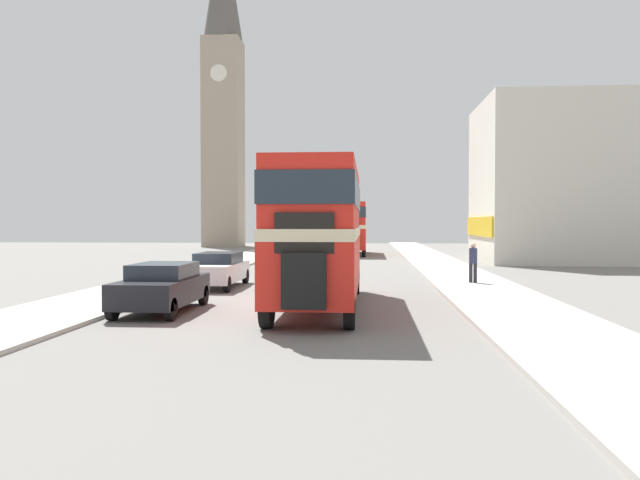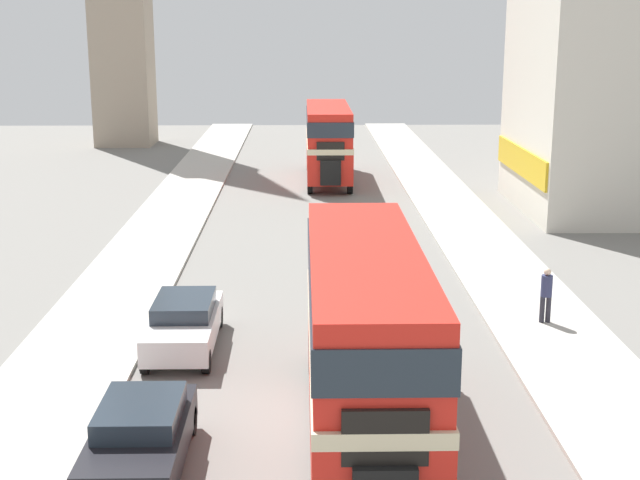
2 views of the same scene
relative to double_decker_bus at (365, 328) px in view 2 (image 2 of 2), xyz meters
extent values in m
plane|color=slate|center=(-0.79, 1.13, -2.59)|extent=(120.00, 120.00, 0.00)
cube|color=#B7B2A8|center=(5.96, 1.13, -2.53)|extent=(3.50, 120.00, 0.12)
cube|color=#B7B2A8|center=(-7.54, 1.13, -2.53)|extent=(3.50, 120.00, 0.12)
cube|color=red|center=(0.00, 0.02, -1.21)|extent=(2.36, 9.76, 1.67)
cube|color=beige|center=(0.00, 0.02, -0.22)|extent=(2.39, 9.81, 0.30)
cube|color=red|center=(0.00, 0.02, 0.84)|extent=(2.32, 9.57, 1.82)
cube|color=#232D38|center=(0.00, 0.02, 0.93)|extent=(2.39, 9.67, 0.82)
cube|color=black|center=(0.00, -4.82, -0.16)|extent=(1.42, 0.12, 0.97)
cylinder|color=black|center=(-1.04, 3.87, -2.01)|extent=(0.28, 1.15, 1.15)
cylinder|color=black|center=(1.04, 3.87, -2.01)|extent=(0.28, 1.15, 1.15)
cube|color=red|center=(0.12, 32.72, -1.22)|extent=(2.41, 9.67, 1.65)
cube|color=beige|center=(0.12, 32.72, -0.25)|extent=(2.43, 9.72, 0.30)
cube|color=red|center=(0.12, 32.72, 0.80)|extent=(2.36, 9.48, 1.79)
cube|color=#232D38|center=(0.12, 32.72, 0.89)|extent=(2.43, 9.58, 0.81)
cube|color=black|center=(0.12, 27.78, -1.30)|extent=(1.08, 0.20, 1.32)
cube|color=black|center=(0.12, 27.92, -0.19)|extent=(1.45, 0.12, 0.96)
cylinder|color=black|center=(-0.94, 28.80, -2.01)|extent=(0.28, 1.15, 1.15)
cylinder|color=black|center=(1.19, 28.80, -2.01)|extent=(0.28, 1.15, 1.15)
cylinder|color=black|center=(-0.94, 36.52, -2.01)|extent=(0.28, 1.15, 1.15)
cylinder|color=black|center=(1.19, 36.52, -2.01)|extent=(0.28, 1.15, 1.15)
cube|color=black|center=(-4.63, -1.36, -1.94)|extent=(1.83, 4.25, 0.72)
cube|color=#232D38|center=(-4.63, -1.19, -1.36)|extent=(1.61, 2.21, 0.44)
cylinder|color=black|center=(-5.45, 0.32, -2.27)|extent=(0.20, 0.64, 0.64)
cylinder|color=black|center=(-3.82, 0.32, -2.27)|extent=(0.20, 0.64, 0.64)
cube|color=white|center=(-4.66, 5.68, -1.94)|extent=(1.80, 4.49, 0.72)
cube|color=#232D38|center=(-4.66, 5.86, -1.37)|extent=(1.58, 2.34, 0.43)
cylinder|color=black|center=(-5.45, 3.89, -2.27)|extent=(0.20, 0.64, 0.64)
cylinder|color=black|center=(-3.86, 3.89, -2.27)|extent=(0.20, 0.64, 0.64)
cylinder|color=black|center=(-5.45, 7.48, -2.27)|extent=(0.20, 0.64, 0.64)
cylinder|color=black|center=(-3.86, 7.48, -2.27)|extent=(0.20, 0.64, 0.64)
cylinder|color=#282833|center=(5.87, 7.41, -2.06)|extent=(0.15, 0.15, 0.82)
cylinder|color=#282833|center=(6.06, 7.41, -2.06)|extent=(0.15, 0.15, 0.82)
cylinder|color=navy|center=(5.97, 7.41, -1.33)|extent=(0.34, 0.34, 0.65)
sphere|color=beige|center=(5.97, 7.41, -0.89)|extent=(0.22, 0.22, 0.22)
cube|color=gold|center=(9.18, 24.34, -0.18)|extent=(0.12, 9.41, 1.31)
camera|label=1|loc=(1.50, -19.47, 0.08)|focal=35.00mm
camera|label=2|loc=(-1.30, -17.96, 6.36)|focal=50.00mm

